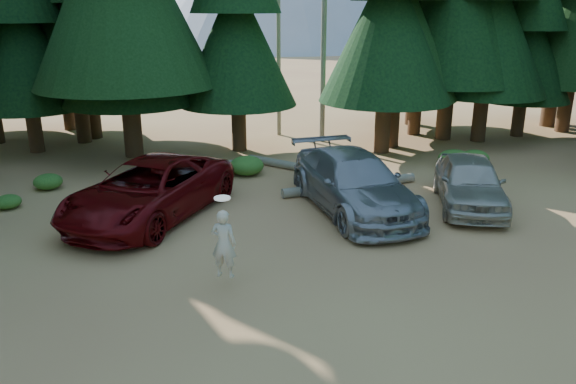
% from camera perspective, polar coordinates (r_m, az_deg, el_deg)
% --- Properties ---
extents(ground, '(160.00, 160.00, 0.00)m').
position_cam_1_polar(ground, '(13.10, 5.90, -9.28)').
color(ground, '#AB7048').
rests_on(ground, ground).
extents(forest_belt_north, '(36.00, 7.00, 22.00)m').
position_cam_1_polar(forest_belt_north, '(27.23, 1.66, 5.40)').
color(forest_belt_north, black).
rests_on(forest_belt_north, ground).
extents(snag_front, '(0.24, 0.24, 12.00)m').
position_cam_1_polar(snag_front, '(26.13, 3.70, 18.10)').
color(snag_front, '#6F6959').
rests_on(snag_front, ground).
extents(snag_back, '(0.20, 0.20, 10.00)m').
position_cam_1_polar(snag_back, '(27.53, -0.97, 16.06)').
color(snag_back, '#6F6959').
rests_on(snag_back, ground).
extents(red_pickup, '(5.13, 6.91, 1.74)m').
position_cam_1_polar(red_pickup, '(17.20, -13.89, 0.22)').
color(red_pickup, '#61080A').
rests_on(red_pickup, ground).
extents(silver_minivan_center, '(4.04, 6.57, 1.78)m').
position_cam_1_polar(silver_minivan_center, '(17.42, 6.70, 0.93)').
color(silver_minivan_center, '#94969B').
rests_on(silver_minivan_center, ground).
extents(silver_minivan_right, '(2.75, 5.01, 1.61)m').
position_cam_1_polar(silver_minivan_right, '(18.59, 17.99, 0.99)').
color(silver_minivan_right, '#B9B2A5').
rests_on(silver_minivan_right, ground).
extents(frisbee_player, '(0.66, 0.52, 1.87)m').
position_cam_1_polar(frisbee_player, '(12.55, -6.55, -5.18)').
color(frisbee_player, beige).
rests_on(frisbee_player, ground).
extents(log_left, '(4.21, 1.76, 0.31)m').
position_cam_1_polar(log_left, '(22.03, -9.25, 2.50)').
color(log_left, '#6F6959').
rests_on(log_left, ground).
extents(log_mid, '(3.23, 2.52, 0.31)m').
position_cam_1_polar(log_mid, '(22.02, 0.00, 2.74)').
color(log_mid, '#6F6959').
rests_on(log_mid, ground).
extents(log_right, '(4.89, 2.01, 0.32)m').
position_cam_1_polar(log_right, '(19.61, 6.36, 0.69)').
color(log_right, '#6F6959').
rests_on(log_right, ground).
extents(shrub_far_left, '(0.97, 0.97, 0.53)m').
position_cam_1_polar(shrub_far_left, '(21.27, -23.20, 0.98)').
color(shrub_far_left, '#25611D').
rests_on(shrub_far_left, ground).
extents(shrub_left, '(0.86, 0.86, 0.47)m').
position_cam_1_polar(shrub_left, '(21.15, -6.65, 2.19)').
color(shrub_left, '#25611D').
rests_on(shrub_left, ground).
extents(shrub_center_left, '(1.29, 1.29, 0.71)m').
position_cam_1_polar(shrub_center_left, '(21.29, -4.21, 2.70)').
color(shrub_center_left, '#25611D').
rests_on(shrub_center_left, ground).
extents(shrub_center_right, '(0.79, 0.79, 0.43)m').
position_cam_1_polar(shrub_center_right, '(22.40, 4.26, 3.12)').
color(shrub_center_right, '#25611D').
rests_on(shrub_center_right, ground).
extents(shrub_right, '(1.31, 1.31, 0.72)m').
position_cam_1_polar(shrub_right, '(23.10, 16.58, 3.24)').
color(shrub_right, '#25611D').
rests_on(shrub_right, ground).
extents(shrub_far_right, '(1.13, 1.13, 0.62)m').
position_cam_1_polar(shrub_far_right, '(23.74, 18.45, 3.32)').
color(shrub_far_right, '#25611D').
rests_on(shrub_far_right, ground).
extents(shrub_edge_west, '(0.79, 0.79, 0.43)m').
position_cam_1_polar(shrub_edge_west, '(19.75, -26.55, -0.88)').
color(shrub_edge_west, '#25611D').
rests_on(shrub_edge_west, ground).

